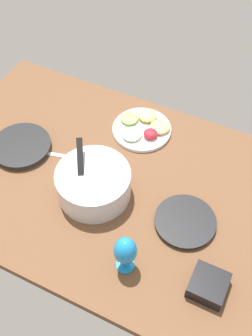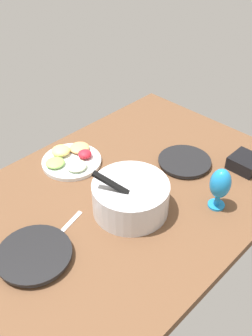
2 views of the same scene
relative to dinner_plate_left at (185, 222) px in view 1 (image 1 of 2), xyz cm
name	(u,v)px [view 1 (image 1 of 2)]	position (x,y,z in cm)	size (l,w,h in cm)	color
ground_plane	(107,182)	(37.56, -5.60, -3.21)	(160.00, 104.00, 4.00)	brown
dinner_plate_left	(185,222)	(0.00, 0.00, 0.00)	(24.42, 24.42, 2.32)	#4C4C51
dinner_plate_right	(21,146)	(80.37, -4.24, 0.36)	(26.69, 26.69, 3.02)	#4C4C51
mixing_bowl	(93,183)	(39.11, 2.83, 5.86)	(30.31, 30.31, 20.32)	silver
fruit_platter	(143,127)	(35.71, -38.50, 0.76)	(27.48, 27.48, 5.51)	silver
hurricane_glass_blue	(125,252)	(13.33, 26.39, 10.03)	(8.35, 8.35, 18.56)	#1B80C7
square_bowl_black	(208,285)	(-16.60, 21.47, 2.14)	(12.71, 12.71, 6.01)	black
fork_by_right_plate	(59,155)	(62.93, -8.10, -0.91)	(18.00, 1.80, 0.60)	silver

